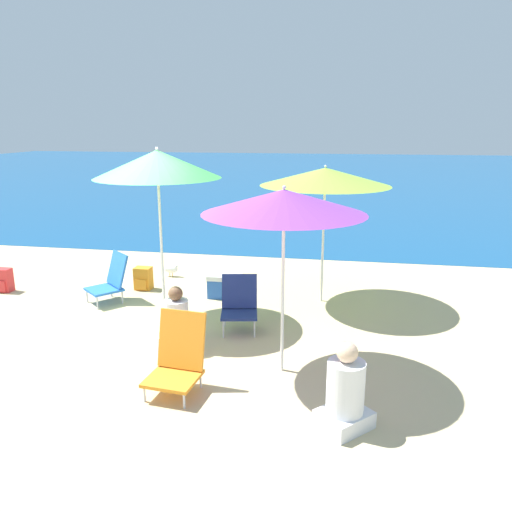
{
  "coord_description": "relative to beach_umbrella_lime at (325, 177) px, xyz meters",
  "views": [
    {
      "loc": [
        3.2,
        -5.27,
        2.7
      ],
      "look_at": [
        2.06,
        1.11,
        1.0
      ],
      "focal_mm": 35.0,
      "sensor_mm": 36.0,
      "label": 1
    }
  ],
  "objects": [
    {
      "name": "seagull",
      "position": [
        -2.78,
        0.84,
        -1.82
      ],
      "size": [
        0.27,
        0.11,
        0.23
      ],
      "color": "gold",
      "rests_on": "ground"
    },
    {
      "name": "beach_umbrella_green",
      "position": [
        -2.2,
        -1.11,
        0.24
      ],
      "size": [
        1.73,
        1.73,
        2.42
      ],
      "color": "white",
      "rests_on": "ground"
    },
    {
      "name": "ground_plane",
      "position": [
        -2.9,
        -2.29,
        -1.96
      ],
      "size": [
        60.0,
        60.0,
        0.0
      ],
      "primitive_type": "plane",
      "color": "#C6B284"
    },
    {
      "name": "cooler_box",
      "position": [
        -1.55,
        -0.09,
        -1.77
      ],
      "size": [
        0.53,
        0.31,
        0.38
      ],
      "color": "#2859B2",
      "rests_on": "ground"
    },
    {
      "name": "beach_umbrella_purple",
      "position": [
        -0.32,
        -2.41,
        -0.03
      ],
      "size": [
        1.75,
        1.75,
        2.1
      ],
      "color": "white",
      "rests_on": "ground"
    },
    {
      "name": "sea_water",
      "position": [
        -2.9,
        22.5,
        -1.95
      ],
      "size": [
        60.0,
        40.0,
        0.01
      ],
      "color": "navy",
      "rests_on": "ground"
    },
    {
      "name": "person_seated_far",
      "position": [
        0.38,
        -3.41,
        -1.62
      ],
      "size": [
        0.59,
        0.59,
        0.85
      ],
      "rotation": [
        0.0,
        0.0,
        -0.77
      ],
      "color": "silver",
      "rests_on": "ground"
    },
    {
      "name": "person_seated_near",
      "position": [
        -1.67,
        -2.08,
        -1.63
      ],
      "size": [
        0.46,
        0.49,
        0.81
      ],
      "rotation": [
        0.0,
        0.0,
        -0.46
      ],
      "color": "silver",
      "rests_on": "ground"
    },
    {
      "name": "beach_chair_navy",
      "position": [
        -1.04,
        -1.33,
        -1.58
      ],
      "size": [
        0.57,
        0.61,
        0.74
      ],
      "rotation": [
        0.0,
        0.0,
        0.18
      ],
      "color": "silver",
      "rests_on": "ground"
    },
    {
      "name": "backpack_orange",
      "position": [
        -3.0,
        0.05,
        -1.77
      ],
      "size": [
        0.28,
        0.23,
        0.38
      ],
      "color": "orange",
      "rests_on": "ground"
    },
    {
      "name": "beach_umbrella_lime",
      "position": [
        0.0,
        0.0,
        0.0
      ],
      "size": [
        1.96,
        1.96,
        2.13
      ],
      "color": "white",
      "rests_on": "ground"
    },
    {
      "name": "backpack_red",
      "position": [
        -5.26,
        -0.47,
        -1.76
      ],
      "size": [
        0.27,
        0.21,
        0.4
      ],
      "color": "red",
      "rests_on": "ground"
    },
    {
      "name": "beach_chair_orange",
      "position": [
        -1.34,
        -3.01,
        -1.6
      ],
      "size": [
        0.57,
        0.63,
        0.81
      ],
      "rotation": [
        0.0,
        0.0,
        -0.11
      ],
      "color": "silver",
      "rests_on": "ground"
    },
    {
      "name": "beach_chair_blue",
      "position": [
        -3.26,
        -0.6,
        -1.59
      ],
      "size": [
        0.74,
        0.75,
        0.77
      ],
      "rotation": [
        0.0,
        0.0,
        -0.71
      ],
      "color": "silver",
      "rests_on": "ground"
    }
  ]
}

